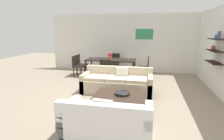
# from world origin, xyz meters

# --- Properties ---
(ground_plane) EXTENTS (18.00, 18.00, 0.00)m
(ground_plane) POSITION_xyz_m (0.00, 0.00, 0.00)
(ground_plane) COLOR gray
(back_wall_unit) EXTENTS (8.40, 0.09, 2.70)m
(back_wall_unit) POSITION_xyz_m (0.30, 3.53, 1.36)
(back_wall_unit) COLOR silver
(back_wall_unit) RESTS_ON ground
(right_wall_shelf_unit) EXTENTS (0.34, 8.20, 2.70)m
(right_wall_shelf_unit) POSITION_xyz_m (3.03, 0.60, 1.35)
(right_wall_shelf_unit) COLOR silver
(right_wall_shelf_unit) RESTS_ON ground
(sofa_beige) EXTENTS (2.21, 0.90, 0.78)m
(sofa_beige) POSITION_xyz_m (-0.04, 0.34, 0.29)
(sofa_beige) COLOR beige
(sofa_beige) RESTS_ON ground
(loveseat_white) EXTENTS (1.65, 0.90, 0.78)m
(loveseat_white) POSITION_xyz_m (0.22, -2.20, 0.29)
(loveseat_white) COLOR white
(loveseat_white) RESTS_ON ground
(coffee_table) EXTENTS (1.27, 0.98, 0.38)m
(coffee_table) POSITION_xyz_m (0.26, -0.95, 0.19)
(coffee_table) COLOR #38281E
(coffee_table) RESTS_ON ground
(decorative_bowl) EXTENTS (0.38, 0.38, 0.07)m
(decorative_bowl) POSITION_xyz_m (0.32, -0.93, 0.42)
(decorative_bowl) COLOR black
(decorative_bowl) RESTS_ON coffee_table
(dining_table) EXTENTS (2.08, 0.88, 0.75)m
(dining_table) POSITION_xyz_m (-0.66, 2.26, 0.68)
(dining_table) COLOR black
(dining_table) RESTS_ON ground
(dining_chair_right_far) EXTENTS (0.44, 0.44, 0.88)m
(dining_chair_right_far) POSITION_xyz_m (0.78, 2.46, 0.50)
(dining_chair_right_far) COLOR black
(dining_chair_right_far) RESTS_ON ground
(dining_chair_head) EXTENTS (0.44, 0.44, 0.88)m
(dining_chair_head) POSITION_xyz_m (-0.66, 3.11, 0.50)
(dining_chair_head) COLOR black
(dining_chair_head) RESTS_ON ground
(dining_chair_foot) EXTENTS (0.44, 0.44, 0.88)m
(dining_chair_foot) POSITION_xyz_m (-0.66, 1.41, 0.50)
(dining_chair_foot) COLOR black
(dining_chair_foot) RESTS_ON ground
(dining_chair_left_near) EXTENTS (0.44, 0.44, 0.88)m
(dining_chair_left_near) POSITION_xyz_m (-2.11, 2.06, 0.50)
(dining_chair_left_near) COLOR black
(dining_chair_left_near) RESTS_ON ground
(dining_chair_left_far) EXTENTS (0.44, 0.44, 0.88)m
(dining_chair_left_far) POSITION_xyz_m (-2.11, 2.46, 0.50)
(dining_chair_left_far) COLOR black
(dining_chair_left_far) RESTS_ON ground
(dining_chair_right_near) EXTENTS (0.44, 0.44, 0.88)m
(dining_chair_right_near) POSITION_xyz_m (0.78, 2.06, 0.50)
(dining_chair_right_near) COLOR black
(dining_chair_right_near) RESTS_ON ground
(wine_glass_left_near) EXTENTS (0.06, 0.06, 0.16)m
(wine_glass_left_near) POSITION_xyz_m (-1.41, 2.15, 0.86)
(wine_glass_left_near) COLOR silver
(wine_glass_left_near) RESTS_ON dining_table
(wine_glass_left_far) EXTENTS (0.06, 0.06, 0.17)m
(wine_glass_left_far) POSITION_xyz_m (-1.41, 2.37, 0.87)
(wine_glass_left_far) COLOR silver
(wine_glass_left_far) RESTS_ON dining_table
(wine_glass_right_near) EXTENTS (0.07, 0.07, 0.16)m
(wine_glass_right_near) POSITION_xyz_m (0.08, 2.15, 0.87)
(wine_glass_right_near) COLOR silver
(wine_glass_right_near) RESTS_ON dining_table
(wine_glass_right_far) EXTENTS (0.08, 0.08, 0.17)m
(wine_glass_right_far) POSITION_xyz_m (0.08, 2.37, 0.87)
(wine_glass_right_far) COLOR silver
(wine_glass_right_far) RESTS_ON dining_table
(centerpiece_vase) EXTENTS (0.16, 0.16, 0.30)m
(centerpiece_vase) POSITION_xyz_m (-0.68, 2.25, 0.91)
(centerpiece_vase) COLOR #D85933
(centerpiece_vase) RESTS_ON dining_table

